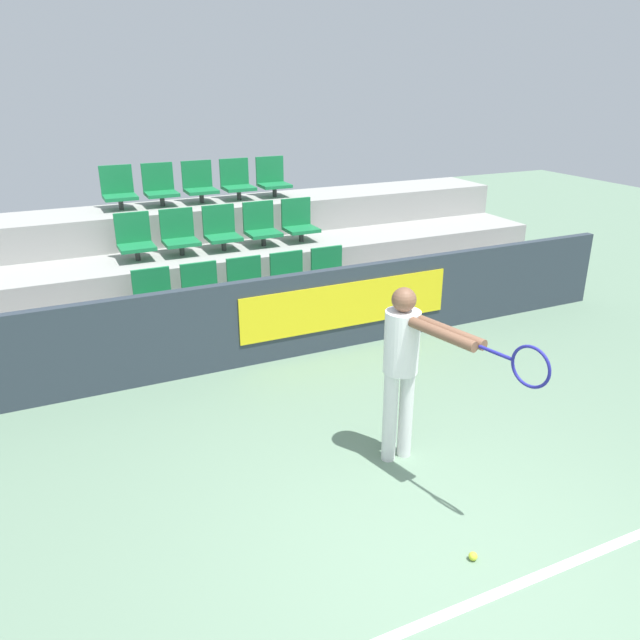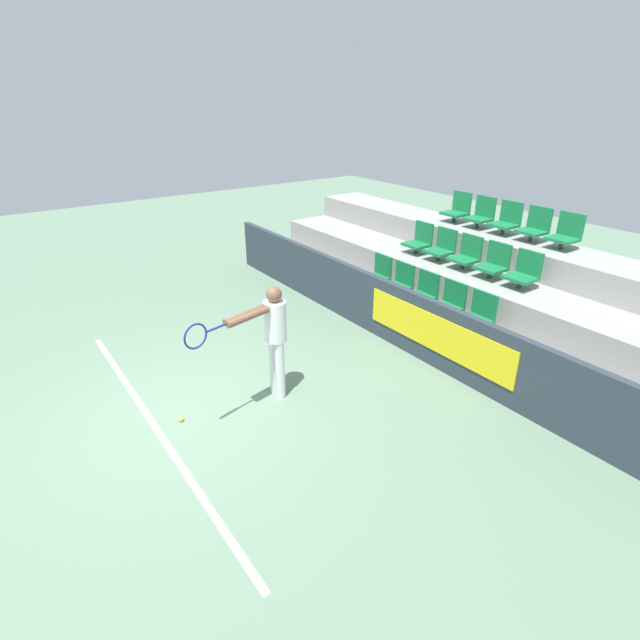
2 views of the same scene
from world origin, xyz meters
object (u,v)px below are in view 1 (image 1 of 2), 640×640
(stadium_chair_13, at_px, (237,182))
(tennis_player, at_px, (407,359))
(stadium_chair_14, at_px, (272,179))
(stadium_chair_0, at_px, (154,298))
(stadium_chair_10, at_px, (119,190))
(stadium_chair_5, at_px, (135,239))
(stadium_chair_7, at_px, (221,230))
(stadium_chair_4, at_px, (330,273))
(stadium_chair_11, at_px, (160,187))
(stadium_chair_3, at_px, (290,279))
(stadium_chair_6, at_px, (179,235))
(stadium_chair_12, at_px, (199,184))
(stadium_chair_2, at_px, (247,285))
(stadium_chair_9, at_px, (299,222))
(stadium_chair_1, at_px, (202,291))
(stadium_chair_8, at_px, (261,226))
(tennis_ball, at_px, (473,556))

(stadium_chair_13, bearing_deg, tennis_player, -92.76)
(stadium_chair_14, height_order, tennis_player, stadium_chair_14)
(stadium_chair_0, relative_size, stadium_chair_10, 1.00)
(stadium_chair_5, relative_size, stadium_chair_7, 1.00)
(stadium_chair_4, relative_size, tennis_player, 0.37)
(stadium_chair_7, distance_m, stadium_chair_11, 1.32)
(stadium_chair_10, bearing_deg, stadium_chair_3, -49.82)
(stadium_chair_6, distance_m, stadium_chair_12, 1.32)
(stadium_chair_4, height_order, stadium_chair_7, stadium_chair_7)
(stadium_chair_2, bearing_deg, stadium_chair_0, 180.00)
(tennis_player, bearing_deg, stadium_chair_9, 65.89)
(stadium_chair_1, xyz_separation_m, tennis_player, (0.94, -3.31, 0.27))
(stadium_chair_12, xyz_separation_m, stadium_chair_13, (0.60, 0.00, 0.00))
(stadium_chair_0, relative_size, stadium_chair_9, 1.00)
(stadium_chair_1, relative_size, stadium_chair_9, 1.00)
(stadium_chair_2, distance_m, stadium_chair_9, 1.69)
(stadium_chair_12, relative_size, stadium_chair_14, 1.00)
(stadium_chair_1, xyz_separation_m, stadium_chair_12, (0.60, 2.14, 0.98))
(stadium_chair_1, relative_size, stadium_chair_14, 1.00)
(stadium_chair_10, bearing_deg, stadium_chair_4, -41.61)
(stadium_chair_14, bearing_deg, stadium_chair_4, -90.00)
(stadium_chair_4, height_order, stadium_chair_14, stadium_chair_14)
(stadium_chair_2, height_order, tennis_player, tennis_player)
(stadium_chair_11, height_order, stadium_chair_14, same)
(stadium_chair_2, height_order, stadium_chair_3, same)
(stadium_chair_8, xyz_separation_m, stadium_chair_14, (0.60, 1.07, 0.49))
(stadium_chair_1, xyz_separation_m, stadium_chair_14, (1.81, 2.14, 0.98))
(stadium_chair_7, height_order, tennis_ball, stadium_chair_7)
(stadium_chair_9, relative_size, tennis_player, 0.37)
(stadium_chair_1, height_order, stadium_chair_4, same)
(tennis_ball, bearing_deg, stadium_chair_7, 91.35)
(stadium_chair_0, bearing_deg, tennis_player, -65.01)
(tennis_player, bearing_deg, stadium_chair_6, 89.19)
(stadium_chair_12, distance_m, tennis_player, 5.51)
(stadium_chair_6, height_order, tennis_ball, stadium_chair_6)
(stadium_chair_5, distance_m, stadium_chair_14, 2.68)
(stadium_chair_5, relative_size, stadium_chair_13, 1.00)
(stadium_chair_3, height_order, tennis_player, tennis_player)
(stadium_chair_7, bearing_deg, stadium_chair_4, -41.61)
(stadium_chair_1, height_order, stadium_chair_7, stadium_chair_7)
(stadium_chair_11, relative_size, stadium_chair_13, 1.00)
(stadium_chair_3, height_order, stadium_chair_4, same)
(stadium_chair_8, bearing_deg, stadium_chair_7, 180.00)
(stadium_chair_2, relative_size, stadium_chair_3, 1.00)
(stadium_chair_14, bearing_deg, stadium_chair_6, -149.37)
(stadium_chair_6, xyz_separation_m, stadium_chair_10, (-0.60, 1.07, 0.49))
(stadium_chair_8, xyz_separation_m, stadium_chair_11, (-1.21, 1.07, 0.49))
(stadium_chair_6, bearing_deg, stadium_chair_4, -30.63)
(stadium_chair_1, relative_size, stadium_chair_7, 1.00)
(stadium_chair_1, relative_size, stadium_chair_2, 1.00)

